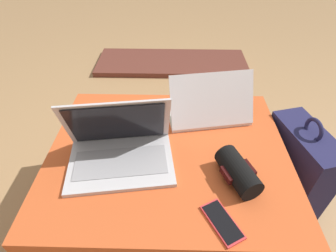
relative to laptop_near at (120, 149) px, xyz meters
name	(u,v)px	position (x,y,z in m)	size (l,w,h in m)	color
ground_plane	(168,214)	(0.17, 0.05, -0.52)	(14.00, 14.00, 0.00)	tan
ottoman	(168,186)	(0.17, 0.05, -0.28)	(0.92, 0.76, 0.47)	maroon
laptop_near	(120,149)	(0.00, 0.00, 0.00)	(0.41, 0.30, 0.25)	silver
laptop_far	(208,108)	(0.34, 0.26, -0.01)	(0.38, 0.28, 0.22)	silver
cell_phone	(222,222)	(0.34, -0.25, -0.05)	(0.13, 0.16, 0.01)	red
backpack	(294,173)	(0.76, 0.14, -0.28)	(0.26, 0.37, 0.56)	#23234C
wrist_brace	(238,172)	(0.41, -0.09, -0.01)	(0.14, 0.20, 0.08)	black
fireplace_hearth	(172,63)	(0.17, 1.62, -0.49)	(1.40, 0.50, 0.04)	brown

